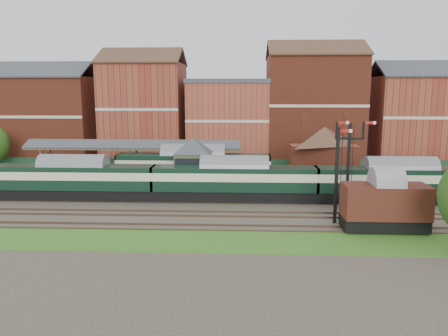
{
  "coord_description": "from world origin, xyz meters",
  "views": [
    {
      "loc": [
        2.3,
        -42.48,
        10.85
      ],
      "look_at": [
        0.36,
        2.0,
        3.0
      ],
      "focal_mm": 35.0,
      "sensor_mm": 36.0,
      "label": 1
    }
  ],
  "objects_px": {
    "signal_box": "(193,164)",
    "goods_van_a": "(385,204)",
    "semaphore_bracket": "(349,160)",
    "dmu_train": "(234,180)",
    "platform_railcar": "(194,166)"
  },
  "relations": [
    {
      "from": "signal_box",
      "to": "goods_van_a",
      "type": "distance_m",
      "value": 20.5
    },
    {
      "from": "semaphore_bracket",
      "to": "goods_van_a",
      "type": "distance_m",
      "value": 7.07
    },
    {
      "from": "dmu_train",
      "to": "goods_van_a",
      "type": "relative_size",
      "value": 7.5
    },
    {
      "from": "goods_van_a",
      "to": "signal_box",
      "type": "bearing_deg",
      "value": 143.25
    },
    {
      "from": "platform_railcar",
      "to": "goods_van_a",
      "type": "bearing_deg",
      "value": -42.81
    },
    {
      "from": "signal_box",
      "to": "semaphore_bracket",
      "type": "xyz_separation_m",
      "value": [
        15.04,
        -5.75,
        1.44
      ]
    },
    {
      "from": "signal_box",
      "to": "semaphore_bracket",
      "type": "relative_size",
      "value": 0.73
    },
    {
      "from": "signal_box",
      "to": "dmu_train",
      "type": "xyz_separation_m",
      "value": [
        4.47,
        -3.25,
        -0.99
      ]
    },
    {
      "from": "dmu_train",
      "to": "signal_box",
      "type": "bearing_deg",
      "value": 144.0
    },
    {
      "from": "semaphore_bracket",
      "to": "platform_railcar",
      "type": "distance_m",
      "value": 17.95
    },
    {
      "from": "dmu_train",
      "to": "semaphore_bracket",
      "type": "bearing_deg",
      "value": -13.31
    },
    {
      "from": "dmu_train",
      "to": "goods_van_a",
      "type": "height_order",
      "value": "goods_van_a"
    },
    {
      "from": "signal_box",
      "to": "platform_railcar",
      "type": "distance_m",
      "value": 3.37
    },
    {
      "from": "dmu_train",
      "to": "platform_railcar",
      "type": "distance_m",
      "value": 8.08
    },
    {
      "from": "signal_box",
      "to": "dmu_train",
      "type": "bearing_deg",
      "value": -36.0
    }
  ]
}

